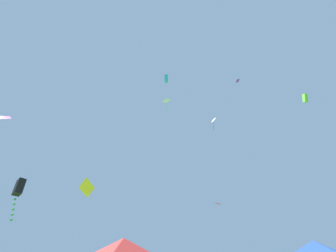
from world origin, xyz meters
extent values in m
pyramid|color=blue|center=(8.57, 8.38, 3.02)|extent=(3.32, 3.32, 1.06)
pyramid|color=red|center=(-2.19, 6.55, 2.94)|extent=(3.23, 3.23, 1.03)
cube|color=black|center=(-11.29, 9.46, 7.32)|extent=(0.99, 0.93, 1.36)
sphere|color=green|center=(-11.23, 9.52, 6.42)|extent=(0.17, 0.17, 0.17)
sphere|color=green|center=(-11.18, 9.59, 6.08)|extent=(0.17, 0.17, 0.17)
sphere|color=green|center=(-11.13, 9.66, 5.74)|extent=(0.17, 0.17, 0.17)
sphere|color=green|center=(-11.08, 9.72, 5.40)|extent=(0.17, 0.17, 0.17)
sphere|color=green|center=(-11.03, 9.79, 5.07)|extent=(0.17, 0.17, 0.17)
pyramid|color=#D6389E|center=(-14.75, 8.09, 13.24)|extent=(1.30, 1.37, 1.22)
pyramid|color=purple|center=(11.44, 16.62, 27.84)|extent=(0.75, 0.73, 0.34)
cone|color=red|center=(5.85, 19.52, 8.99)|extent=(1.03, 1.03, 0.32)
sphere|color=pink|center=(5.80, 19.46, 8.40)|extent=(0.09, 0.09, 0.09)
sphere|color=pink|center=(5.75, 19.41, 8.11)|extent=(0.09, 0.09, 0.09)
sphere|color=pink|center=(5.71, 19.35, 7.81)|extent=(0.09, 0.09, 0.09)
pyramid|color=yellow|center=(-6.51, 10.49, 7.62)|extent=(1.02, 1.18, 0.91)
cone|color=white|center=(6.89, 18.88, 21.39)|extent=(1.10, 1.25, 0.96)
sphere|color=blue|center=(6.87, 18.93, 20.71)|extent=(0.13, 0.13, 0.13)
sphere|color=blue|center=(6.84, 18.99, 20.46)|extent=(0.13, 0.13, 0.13)
sphere|color=blue|center=(6.81, 19.04, 20.20)|extent=(0.13, 0.13, 0.13)
sphere|color=blue|center=(6.78, 19.10, 19.95)|extent=(0.13, 0.13, 0.13)
sphere|color=blue|center=(6.75, 19.16, 19.70)|extent=(0.13, 0.13, 0.13)
cube|color=#2DB7CC|center=(-0.31, 14.01, 25.45)|extent=(0.53, 0.87, 1.27)
pyramid|color=white|center=(-0.31, 15.54, 22.43)|extent=(0.95, 0.68, 0.41)
sphere|color=#75D138|center=(-0.29, 15.62, 21.71)|extent=(0.12, 0.12, 0.12)
sphere|color=#75D138|center=(-0.29, 15.69, 21.42)|extent=(0.12, 0.12, 0.12)
sphere|color=#75D138|center=(-0.29, 15.76, 21.13)|extent=(0.12, 0.12, 0.12)
sphere|color=#75D138|center=(-0.29, 15.83, 20.84)|extent=(0.12, 0.12, 0.12)
cube|color=#75D138|center=(9.40, 4.51, 11.42)|extent=(0.28, 0.47, 0.60)
camera|label=1|loc=(0.33, -5.15, 1.74)|focal=21.31mm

